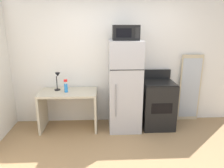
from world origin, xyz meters
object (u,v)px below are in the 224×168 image
Objects in this scene: spray_bottle at (66,87)px; refrigerator at (125,86)px; desk_lamp at (58,78)px; oven_range at (157,104)px; desk at (69,103)px; microwave at (126,33)px; leaning_mirror at (190,88)px.

refrigerator is at bearing 0.45° from spray_bottle.
desk_lamp is 0.25m from spray_bottle.
refrigerator is 1.55× the size of oven_range.
spray_bottle is 0.23× the size of oven_range.
desk is 0.52m from desk_lamp.
spray_bottle is at bearing -34.16° from desk_lamp.
refrigerator is at bearing -177.87° from oven_range.
desk_lamp is 1.28m from refrigerator.
spray_bottle is 0.54× the size of microwave.
refrigerator is at bearing -168.65° from leaning_mirror.
refrigerator is 3.71× the size of microwave.
desk is at bearing -179.95° from oven_range.
oven_range reaches higher than desk.
microwave is at bearing -5.73° from desk_lamp.
oven_range is at bearing -2.43° from desk_lamp.
desk is 1.12m from refrigerator.
desk is 0.76× the size of leaning_mirror.
desk is at bearing 45.83° from spray_bottle.
spray_bottle reaches higher than desk.
desk_lamp reaches higher than desk.
refrigerator is (1.07, -0.02, 0.34)m from desk.
microwave is 1.82m from leaning_mirror.
desk is at bearing 177.65° from microwave.
refrigerator reaches higher than desk_lamp.
leaning_mirror reaches higher than desk_lamp.
desk_lamp is 0.32× the size of oven_range.
desk is at bearing -174.05° from leaning_mirror.
desk_lamp is 0.21× the size of refrigerator.
leaning_mirror is at bearing 11.35° from refrigerator.
desk_lamp is 2.00m from oven_range.
refrigerator is (1.10, 0.01, 0.00)m from spray_bottle.
desk_lamp is at bearing 177.57° from oven_range.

